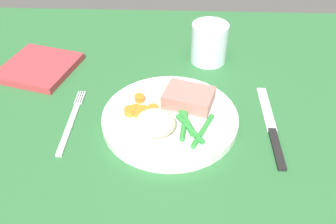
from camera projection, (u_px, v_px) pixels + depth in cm
name	position (u px, v px, depth cm)	size (l,w,h in cm)	color
dining_table	(177.00, 126.00, 62.58)	(120.00, 90.00, 2.00)	#2D6B38
dinner_plate	(168.00, 120.00, 61.15)	(23.29, 23.29, 1.60)	white
meat_portion	(187.00, 98.00, 62.50)	(8.31, 6.09, 2.59)	#B2756B
mashed_potatoes	(154.00, 123.00, 56.07)	(6.39, 5.28, 4.44)	beige
carrot_slices	(140.00, 110.00, 61.06)	(6.65, 6.35, 1.22)	orange
green_beans	(188.00, 125.00, 58.35)	(6.83, 10.89, 0.87)	#2D8C38
fork	(70.00, 121.00, 61.86)	(1.44, 16.60, 0.40)	silver
knife	(269.00, 126.00, 60.80)	(1.70, 20.50, 0.64)	black
water_glass	(207.00, 46.00, 74.99)	(7.55, 7.55, 8.34)	silver
napkin	(38.00, 67.00, 73.85)	(13.65, 13.72, 1.42)	#B2383D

